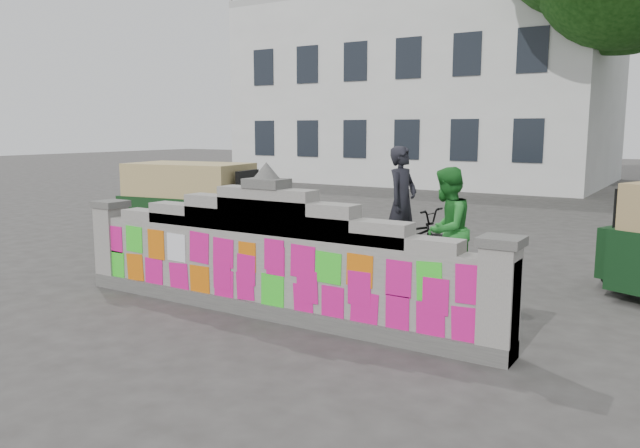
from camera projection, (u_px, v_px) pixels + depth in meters
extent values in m
plane|color=#383533|center=(268.00, 315.00, 8.20)|extent=(100.00, 100.00, 0.00)
cube|color=#4C4C49|center=(268.00, 308.00, 8.18)|extent=(6.40, 0.42, 0.20)
cube|color=gray|center=(268.00, 271.00, 8.10)|extent=(6.40, 0.32, 1.00)
cube|color=gray|center=(267.00, 227.00, 8.02)|extent=(5.20, 0.32, 0.14)
cube|color=gray|center=(267.00, 222.00, 8.01)|extent=(4.00, 0.32, 0.28)
cube|color=gray|center=(267.00, 216.00, 8.00)|extent=(2.60, 0.32, 0.44)
cube|color=gray|center=(267.00, 211.00, 7.99)|extent=(1.40, 0.32, 0.58)
cube|color=#4C4C49|center=(267.00, 183.00, 7.93)|extent=(0.55, 0.36, 0.12)
cone|color=#4C4C49|center=(266.00, 171.00, 7.91)|extent=(0.36, 0.36, 0.22)
cube|color=gray|center=(113.00, 246.00, 9.70)|extent=(0.36, 0.40, 1.24)
cube|color=#4C4C49|center=(110.00, 204.00, 9.60)|extent=(0.44, 0.44, 0.10)
cube|color=gray|center=(499.00, 304.00, 6.50)|extent=(0.36, 0.40, 1.24)
cube|color=#4C4C49|center=(502.00, 242.00, 6.40)|extent=(0.44, 0.44, 0.10)
cube|color=silver|center=(429.00, 95.00, 29.66)|extent=(16.00, 10.00, 8.00)
imported|color=black|center=(401.00, 238.00, 10.74)|extent=(2.18, 0.93, 1.11)
imported|color=black|center=(402.00, 216.00, 10.68)|extent=(0.51, 0.73, 1.89)
imported|color=#24852C|center=(446.00, 230.00, 9.29)|extent=(0.73, 0.93, 1.87)
cube|color=black|center=(191.00, 216.00, 13.06)|extent=(2.86, 1.83, 0.89)
cube|color=tan|center=(189.00, 179.00, 12.94)|extent=(2.63, 1.74, 0.67)
cube|color=black|center=(248.00, 220.00, 12.51)|extent=(0.67, 0.85, 0.78)
cube|color=black|center=(248.00, 187.00, 12.41)|extent=(0.20, 0.78, 0.67)
cylinder|color=black|center=(253.00, 237.00, 12.51)|extent=(0.57, 0.22, 0.56)
cylinder|color=black|center=(134.00, 233.00, 12.95)|extent=(0.57, 0.22, 0.56)
cylinder|color=black|center=(170.00, 225.00, 14.06)|extent=(0.57, 0.22, 0.56)
cube|color=black|center=(627.00, 253.00, 9.29)|extent=(0.79, 0.91, 0.76)
cube|color=black|center=(630.00, 209.00, 9.19)|extent=(0.36, 0.74, 0.65)
cylinder|color=black|center=(618.00, 273.00, 9.42)|extent=(0.55, 0.32, 0.54)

